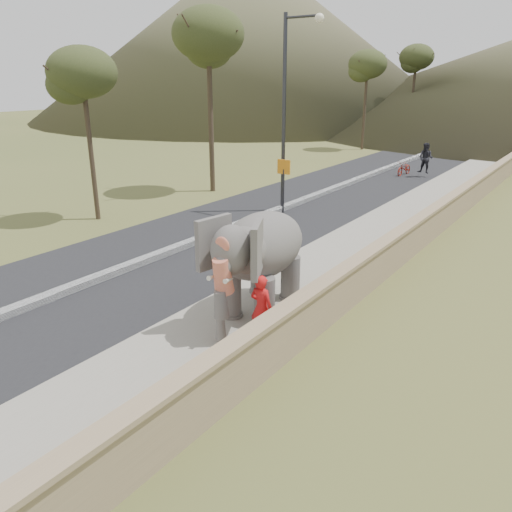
# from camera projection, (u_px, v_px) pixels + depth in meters

# --- Properties ---
(ground) EXTENTS (160.00, 160.00, 0.00)m
(ground) POSITION_uv_depth(u_px,v_px,m) (180.00, 364.00, 10.35)
(ground) COLOR olive
(ground) RESTS_ON ground
(road) EXTENTS (7.00, 120.00, 0.03)m
(road) POSITION_uv_depth(u_px,v_px,m) (258.00, 220.00, 20.75)
(road) COLOR black
(road) RESTS_ON ground
(median) EXTENTS (0.35, 120.00, 0.22)m
(median) POSITION_uv_depth(u_px,v_px,m) (258.00, 217.00, 20.72)
(median) COLOR black
(median) RESTS_ON ground
(walkway) EXTENTS (3.00, 120.00, 0.15)m
(walkway) POSITION_uv_depth(u_px,v_px,m) (371.00, 239.00, 18.03)
(walkway) COLOR #9E9687
(walkway) RESTS_ON ground
(parapet) EXTENTS (0.30, 120.00, 1.10)m
(parapet) POSITION_uv_depth(u_px,v_px,m) (418.00, 235.00, 16.97)
(parapet) COLOR tan
(parapet) RESTS_ON ground
(lamppost) EXTENTS (1.76, 0.36, 8.00)m
(lamppost) POSITION_uv_depth(u_px,v_px,m) (291.00, 96.00, 20.39)
(lamppost) COLOR #2C2B30
(lamppost) RESTS_ON ground
(signboard) EXTENTS (0.60, 0.08, 2.40)m
(signboard) POSITION_uv_depth(u_px,v_px,m) (284.00, 178.00, 20.82)
(signboard) COLOR #2D2D33
(signboard) RESTS_ON ground
(hill_left) EXTENTS (60.00, 60.00, 22.00)m
(hill_left) POSITION_uv_depth(u_px,v_px,m) (248.00, 36.00, 69.53)
(hill_left) COLOR brown
(hill_left) RESTS_ON ground
(elephant_and_man) EXTENTS (2.38, 3.76, 2.56)m
(elephant_and_man) POSITION_uv_depth(u_px,v_px,m) (262.00, 260.00, 12.14)
(elephant_and_man) COLOR slate
(elephant_and_man) RESTS_ON ground
(motorcyclist) EXTENTS (2.03, 1.66, 2.01)m
(motorcyclist) POSITION_uv_depth(u_px,v_px,m) (416.00, 163.00, 29.56)
(motorcyclist) COLOR maroon
(motorcyclist) RESTS_ON ground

